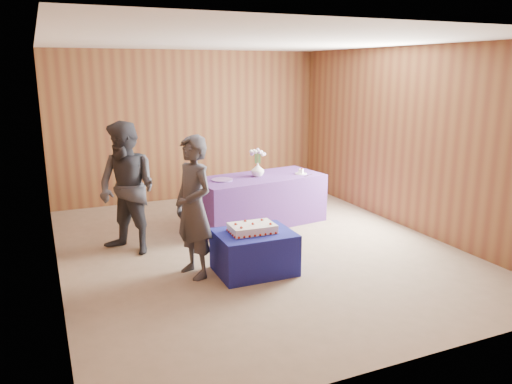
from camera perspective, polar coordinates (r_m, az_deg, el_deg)
ground at (r=6.84m, az=-0.09°, el=-6.37°), size 6.00×6.00×0.00m
room_shell at (r=6.44m, az=-0.09°, el=8.84°), size 5.04×6.04×2.72m
cake_table at (r=5.98m, az=-0.19°, el=-6.88°), size 0.91×0.71×0.50m
serving_table at (r=7.80m, az=0.32°, el=-0.92°), size 2.10×1.15×0.75m
sheet_cake at (r=5.89m, az=-0.44°, el=-4.14°), size 0.56×0.40×0.13m
vase at (r=7.71m, az=0.19°, el=2.56°), size 0.22×0.22×0.21m
flower_spray at (r=7.66m, az=0.19°, el=4.52°), size 0.25×0.26×0.20m
platter at (r=7.45m, az=-3.90°, el=1.38°), size 0.36×0.36×0.02m
plate at (r=7.93m, az=5.15°, el=2.11°), size 0.24×0.24×0.01m
cake_slice at (r=7.92m, az=5.16°, el=2.40°), size 0.10×0.10×0.09m
knife at (r=7.83m, az=6.02°, el=1.89°), size 0.23×0.15×0.00m
guest_left at (r=5.76m, az=-7.16°, el=-1.75°), size 0.54×0.69×1.66m
guest_right at (r=6.65m, az=-14.51°, el=0.37°), size 1.04×1.07×1.73m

